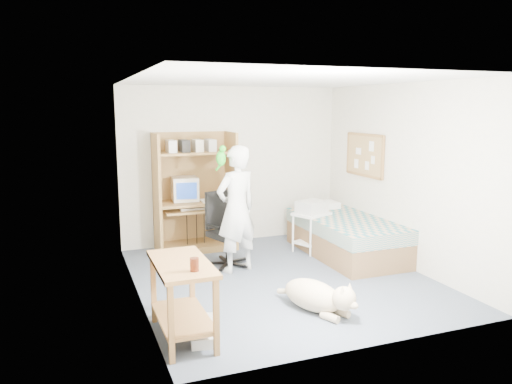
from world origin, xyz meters
The scene contains 21 objects.
floor centered at (0.00, 0.00, 0.00)m, with size 4.00×4.00×0.00m, color #454F5D.
wall_back centered at (0.00, 2.00, 1.25)m, with size 3.60×0.02×2.50m, color beige.
wall_right centered at (1.80, 0.00, 1.25)m, with size 0.02×4.00×2.50m, color beige.
wall_left centered at (-1.80, 0.00, 1.25)m, with size 0.02×4.00×2.50m, color beige.
ceiling centered at (0.00, 0.00, 2.50)m, with size 3.60×4.00×0.02m, color white.
computer_hutch centered at (-0.70, 1.74, 0.82)m, with size 1.20×0.63×1.80m.
bed centered at (1.30, 0.62, 0.29)m, with size 1.02×2.02×0.66m.
side_desk centered at (-1.55, -1.20, 0.49)m, with size 0.50×1.00×0.75m.
corkboard centered at (1.77, 0.90, 1.45)m, with size 0.04×0.94×0.66m.
office_chair centered at (-0.51, 0.79, 0.36)m, with size 0.58×0.59×1.02m.
person centered at (-0.44, 0.49, 0.84)m, with size 0.62×0.40×1.69m, color silver.
parrot centered at (-0.64, 0.51, 1.54)m, with size 0.12×0.21×0.34m.
dog centered at (-0.07, -1.11, 0.18)m, with size 0.61×1.03×0.41m.
printer_cart centered at (0.91, 0.96, 0.40)m, with size 0.62×0.57×0.60m.
printer centered at (0.91, 0.96, 0.69)m, with size 0.42×0.32×0.18m, color beige.
crt_monitor centered at (-0.85, 1.75, 0.95)m, with size 0.41×0.43×0.36m.
keyboard centered at (-0.74, 1.58, 0.67)m, with size 0.45×0.16×0.03m, color beige.
pencil_cup centered at (-0.36, 1.65, 0.82)m, with size 0.08×0.08×0.12m, color gold.
drink_glass centered at (-1.50, -1.50, 0.81)m, with size 0.08×0.08×0.12m, color #3E1609.
floor_box_a centered at (-1.40, -1.43, 0.05)m, with size 0.25×0.20×0.10m, color white.
floor_box_b centered at (-1.28, -0.99, 0.04)m, with size 0.18×0.22×0.08m, color #A9A9A4.
Camera 1 is at (-2.49, -5.63, 2.18)m, focal length 35.00 mm.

